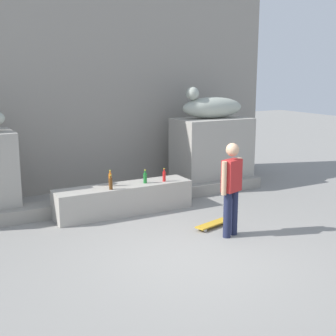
% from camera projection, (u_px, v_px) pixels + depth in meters
% --- Properties ---
extents(ground_plane, '(40.00, 40.00, 0.00)m').
position_uv_depth(ground_plane, '(187.00, 255.00, 7.34)').
color(ground_plane, gray).
extents(facade_wall, '(10.32, 0.60, 5.44)m').
position_uv_depth(facade_wall, '(81.00, 77.00, 11.13)').
color(facade_wall, gray).
rests_on(facade_wall, ground_plane).
extents(pedestal_right, '(1.86, 1.12, 1.72)m').
position_uv_depth(pedestal_right, '(212.00, 152.00, 11.59)').
color(pedestal_right, '#A39E93').
rests_on(pedestal_right, ground_plane).
extents(statue_reclining_right, '(1.65, 0.73, 0.78)m').
position_uv_depth(statue_reclining_right, '(211.00, 107.00, 11.34)').
color(statue_reclining_right, '#A9B0A1').
rests_on(statue_reclining_right, pedestal_right).
extents(ledge_block, '(2.87, 0.65, 0.59)m').
position_uv_depth(ledge_block, '(124.00, 199.00, 9.46)').
color(ledge_block, '#A39E93').
rests_on(ledge_block, ground_plane).
extents(skater, '(0.52, 0.31, 1.67)m').
position_uv_depth(skater, '(231.00, 186.00, 8.01)').
color(skater, '#1E233F').
rests_on(skater, ground_plane).
extents(skateboard, '(0.82, 0.41, 0.08)m').
position_uv_depth(skateboard, '(213.00, 224.00, 8.63)').
color(skateboard, gold).
rests_on(skateboard, ground_plane).
extents(bottle_brown, '(0.07, 0.07, 0.29)m').
position_uv_depth(bottle_brown, '(111.00, 183.00, 9.03)').
color(bottle_brown, '#593314').
rests_on(bottle_brown, ledge_block).
extents(bottle_orange, '(0.06, 0.06, 0.33)m').
position_uv_depth(bottle_orange, '(110.00, 179.00, 9.30)').
color(bottle_orange, orange).
rests_on(bottle_orange, ledge_block).
extents(bottle_green, '(0.08, 0.08, 0.28)m').
position_uv_depth(bottle_green, '(145.00, 178.00, 9.54)').
color(bottle_green, '#1E722D').
rests_on(bottle_green, ledge_block).
extents(bottle_red, '(0.07, 0.07, 0.28)m').
position_uv_depth(bottle_red, '(164.00, 176.00, 9.69)').
color(bottle_red, red).
rests_on(bottle_red, ledge_block).
extents(stair_step, '(7.58, 0.50, 0.27)m').
position_uv_depth(stair_step, '(115.00, 201.00, 9.91)').
color(stair_step, gray).
rests_on(stair_step, ground_plane).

